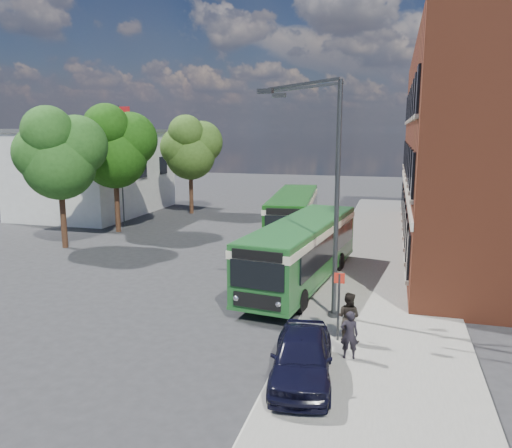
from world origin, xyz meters
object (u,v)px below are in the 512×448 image
(bus_front, at_px, (302,247))
(parked_car, at_px, (302,356))
(street_lamp, at_px, (327,197))
(bus_rear, at_px, (293,211))

(bus_front, bearing_deg, parked_car, -79.70)
(street_lamp, bearing_deg, bus_rear, 105.86)
(parked_car, bearing_deg, bus_rear, 95.08)
(street_lamp, relative_size, parked_car, 2.12)
(street_lamp, bearing_deg, parked_car, -89.19)
(bus_rear, relative_size, parked_car, 2.75)
(bus_front, distance_m, parked_car, 9.63)
(street_lamp, bearing_deg, bus_front, 111.43)
(bus_rear, distance_m, parked_car, 20.01)
(bus_rear, height_order, parked_car, bus_rear)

